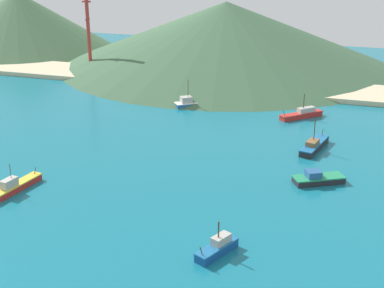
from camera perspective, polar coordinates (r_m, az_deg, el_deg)
name	(u,v)px	position (r m, az deg, el deg)	size (l,w,h in m)	color
ground	(90,176)	(91.88, -10.92, -3.42)	(260.00, 280.00, 0.50)	#146B7F
fishing_boat_1	(302,114)	(122.21, 11.75, 3.16)	(9.09, 9.07, 5.51)	red
fishing_boat_2	(189,103)	(128.10, -0.37, 4.43)	(7.30, 6.59, 6.61)	#1E5BA8
fishing_boat_3	(318,179)	(89.29, 13.34, -3.64)	(8.71, 6.71, 2.24)	#232328
fishing_boat_4	(15,186)	(88.65, -18.52, -4.33)	(3.21, 10.55, 4.88)	red
fishing_boat_8	(314,145)	(103.58, 12.98, -0.15)	(4.70, 11.27, 6.49)	#232328
fishing_boat_9	(218,248)	(68.04, 2.77, -11.05)	(4.43, 6.85, 4.54)	#14478C
beach_strip	(204,82)	(150.02, 1.28, 6.72)	(247.00, 17.64, 1.20)	beige
hill_west	(19,21)	(209.14, -18.13, 12.48)	(68.84, 68.84, 21.18)	#476B47
hill_central	(226,33)	(173.85, 3.64, 11.77)	(106.10, 106.10, 19.99)	#3D6042
radio_tower	(88,29)	(164.43, -11.08, 12.02)	(2.57, 2.05, 25.69)	#B7332D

